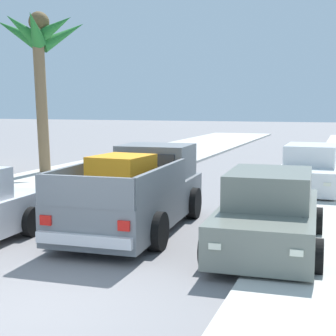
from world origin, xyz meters
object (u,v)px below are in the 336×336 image
Objects in this scene: car_left_near at (310,170)px; palm_tree_left_fore at (40,46)px; car_right_near at (269,214)px; pickup_truck at (137,193)px.

palm_tree_left_fore is at bearing 176.99° from car_left_near.
car_left_near is at bearing -3.01° from palm_tree_left_fore.
palm_tree_left_fore reaches higher than car_left_near.
car_left_near is at bearing 87.78° from car_right_near.
pickup_truck reaches higher than car_left_near.
pickup_truck is at bearing -118.13° from car_left_near.
car_left_near is 0.98× the size of car_right_near.
palm_tree_left_fore reaches higher than pickup_truck.
car_right_near is (-0.27, -7.02, 0.00)m from car_left_near.
car_right_near is 0.68× the size of palm_tree_left_fore.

